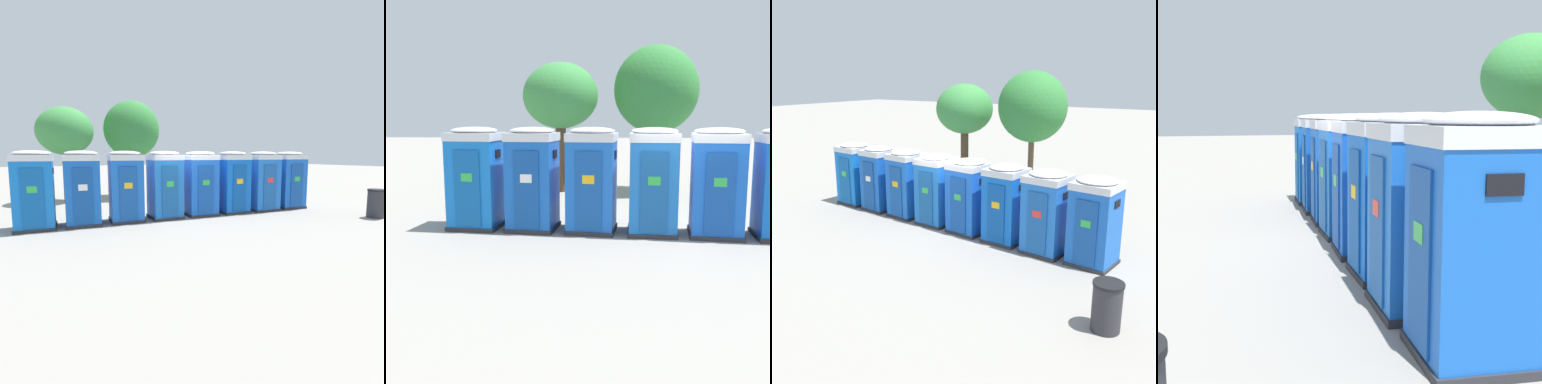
# 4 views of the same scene
# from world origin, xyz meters

# --- Properties ---
(ground_plane) EXTENTS (120.00, 120.00, 0.00)m
(ground_plane) POSITION_xyz_m (0.00, 0.00, 0.00)
(ground_plane) COLOR gray
(portapotty_0) EXTENTS (1.33, 1.31, 2.54)m
(portapotty_0) POSITION_xyz_m (-5.13, 0.30, 1.28)
(portapotty_0) COLOR #2D2D33
(portapotty_0) RESTS_ON ground
(portapotty_1) EXTENTS (1.29, 1.33, 2.54)m
(portapotty_1) POSITION_xyz_m (-3.67, 0.18, 1.28)
(portapotty_1) COLOR #2D2D33
(portapotty_1) RESTS_ON ground
(portapotty_2) EXTENTS (1.30, 1.33, 2.54)m
(portapotty_2) POSITION_xyz_m (-2.21, 0.07, 1.28)
(portapotty_2) COLOR #2D2D33
(portapotty_2) RESTS_ON ground
(portapotty_3) EXTENTS (1.24, 1.27, 2.54)m
(portapotty_3) POSITION_xyz_m (-0.74, -0.08, 1.28)
(portapotty_3) COLOR #2D2D33
(portapotty_3) RESTS_ON ground
(portapotty_4) EXTENTS (1.35, 1.34, 2.54)m
(portapotty_4) POSITION_xyz_m (0.72, -0.21, 1.28)
(portapotty_4) COLOR #2D2D33
(portapotty_4) RESTS_ON ground
(portapotty_5) EXTENTS (1.26, 1.29, 2.54)m
(portapotty_5) POSITION_xyz_m (2.18, -0.34, 1.28)
(portapotty_5) COLOR #2D2D33
(portapotty_5) RESTS_ON ground
(portapotty_6) EXTENTS (1.33, 1.32, 2.54)m
(portapotty_6) POSITION_xyz_m (3.64, -0.52, 1.28)
(portapotty_6) COLOR #2D2D33
(portapotty_6) RESTS_ON ground
(portapotty_7) EXTENTS (1.36, 1.34, 2.54)m
(portapotty_7) POSITION_xyz_m (5.10, -0.61, 1.28)
(portapotty_7) COLOR #2D2D33
(portapotty_7) RESTS_ON ground
(street_tree_0) EXTENTS (2.79, 2.79, 4.81)m
(street_tree_0) POSITION_xyz_m (-3.55, 6.22, 3.55)
(street_tree_0) COLOR #4C3826
(street_tree_0) RESTS_ON ground
(street_tree_1) EXTENTS (3.12, 3.12, 5.42)m
(street_tree_1) POSITION_xyz_m (-0.01, 6.37, 3.81)
(street_tree_1) COLOR brown
(street_tree_1) RESTS_ON ground
(trash_can) EXTENTS (0.65, 0.65, 1.09)m
(trash_can) POSITION_xyz_m (6.39, -3.86, 0.55)
(trash_can) COLOR #2D2D33
(trash_can) RESTS_ON ground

